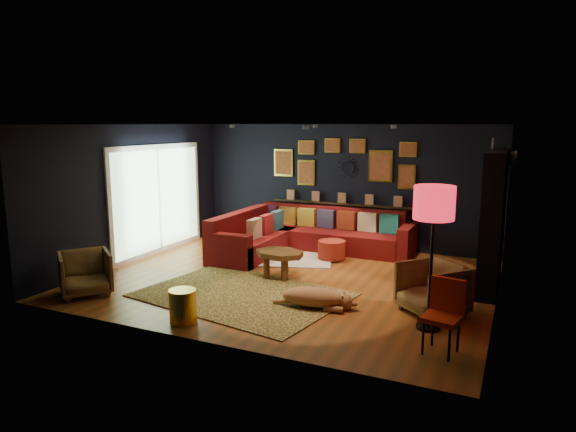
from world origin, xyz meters
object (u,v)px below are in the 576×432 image
at_px(coffee_table, 279,256).
at_px(dog, 313,293).
at_px(floor_lamp, 434,208).
at_px(gold_stool, 183,306).
at_px(pouf, 332,249).
at_px(armchair_left, 85,271).
at_px(orange_chair, 444,310).
at_px(sectional, 299,236).
at_px(armchair_right, 433,286).

bearing_deg(coffee_table, dog, -46.07).
bearing_deg(floor_lamp, gold_stool, -159.03).
distance_m(pouf, gold_stool, 3.91).
relative_size(armchair_left, dog, 0.61).
relative_size(coffee_table, orange_chair, 1.12).
bearing_deg(pouf, coffee_table, -104.90).
xyz_separation_m(coffee_table, gold_stool, (-0.30, -2.34, -0.16)).
bearing_deg(dog, sectional, 108.21).
xyz_separation_m(armchair_right, orange_chair, (0.31, -1.18, 0.11)).
bearing_deg(floor_lamp, sectional, 135.99).
bearing_deg(armchair_left, floor_lamp, -42.58).
xyz_separation_m(orange_chair, dog, (-1.91, 0.70, -0.29)).
relative_size(sectional, armchair_left, 4.56).
bearing_deg(gold_stool, pouf, 79.70).
height_order(coffee_table, armchair_right, armchair_right).
height_order(pouf, armchair_left, armchair_left).
bearing_deg(armchair_right, coffee_table, -152.71).
bearing_deg(floor_lamp, coffee_table, 156.18).
height_order(pouf, dog, dog).
relative_size(orange_chair, floor_lamp, 0.46).
height_order(gold_stool, orange_chair, orange_chair).
distance_m(coffee_table, armchair_right, 2.72).
distance_m(coffee_table, gold_stool, 2.37).
bearing_deg(armchair_left, sectional, 11.30).
distance_m(coffee_table, armchair_left, 3.10).
xyz_separation_m(sectional, orange_chair, (3.38, -3.62, 0.18)).
height_order(pouf, orange_chair, orange_chair).
relative_size(sectional, armchair_right, 4.31).
bearing_deg(orange_chair, gold_stool, -159.50).
distance_m(armchair_left, floor_lamp, 5.26).
relative_size(armchair_right, orange_chair, 0.92).
xyz_separation_m(coffee_table, dog, (1.06, -1.10, -0.17)).
relative_size(pouf, gold_stool, 1.18).
bearing_deg(dog, coffee_table, 125.34).
bearing_deg(pouf, sectional, 159.25).
bearing_deg(orange_chair, sectional, 144.14).
xyz_separation_m(coffee_table, armchair_left, (-2.35, -2.03, -0.01)).
relative_size(armchair_left, gold_stool, 1.65).
bearing_deg(orange_chair, coffee_table, 159.81).
height_order(sectional, dog, sectional).
xyz_separation_m(pouf, gold_stool, (-0.70, -3.85, 0.02)).
bearing_deg(sectional, coffee_table, -77.18).
height_order(armchair_left, dog, armchair_left).
distance_m(pouf, armchair_right, 3.10).
xyz_separation_m(sectional, coffee_table, (0.41, -1.82, 0.06)).
bearing_deg(floor_lamp, dog, 176.76).
xyz_separation_m(coffee_table, floor_lamp, (2.70, -1.19, 1.19)).
height_order(armchair_left, armchair_right, armchair_right).
distance_m(coffee_table, pouf, 1.57).
distance_m(pouf, floor_lamp, 3.80).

